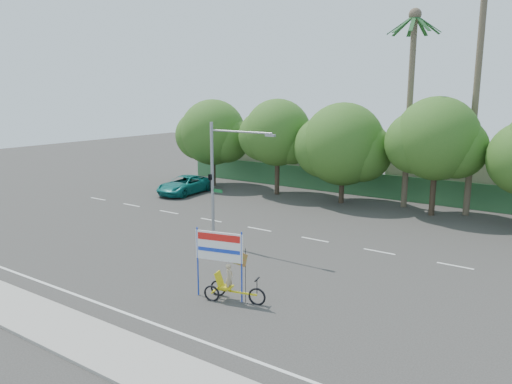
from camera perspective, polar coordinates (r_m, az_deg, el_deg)
The scene contains 14 objects.
ground at distance 24.79m, azimuth -6.31°, elevation -9.10°, with size 120.00×120.00×0.00m, color #33302D.
sidewalk_near at distance 20.21m, azimuth -20.85°, elevation -14.58°, with size 50.00×2.40×0.12m, color gray.
fence at distance 42.55m, azimuth 12.97°, elevation 0.78°, with size 38.00×0.08×2.00m, color #336B3D.
building_left at distance 50.73m, azimuth 4.40°, elevation 3.88°, with size 12.00×8.00×4.00m, color beige.
building_right at distance 44.58m, azimuth 24.79°, elevation 1.54°, with size 14.00×8.00×3.60m, color beige.
tree_far_left at distance 46.20m, azimuth -5.00°, elevation 6.57°, with size 7.14×6.00×7.96m.
tree_left at distance 42.07m, azimuth 2.41°, elevation 6.53°, with size 6.66×5.60×8.07m.
tree_center at distance 39.27m, azimuth 9.85°, elevation 5.15°, with size 7.62×6.40×7.85m.
tree_right at distance 36.82m, azimuth 19.85°, elevation 5.44°, with size 6.90×5.80×8.36m.
palm_tall at distance 37.70m, azimuth 24.10°, elevation 13.22°, with size 3.73×3.79×17.45m.
palm_short at distance 38.78m, azimuth 17.26°, elevation 11.24°, with size 3.73×3.79×14.45m.
traffic_signal at distance 28.28m, azimuth -4.52°, elevation -0.32°, with size 4.72×1.10×7.00m.
trike_billboard at distance 21.21m, azimuth -3.46°, elevation -9.08°, with size 3.08×1.14×3.09m.
pickup_truck at distance 43.19m, azimuth -8.13°, elevation 0.81°, with size 2.55×5.53×1.54m, color #0F6D66.
Camera 1 is at (15.34, -17.43, 8.69)m, focal length 35.00 mm.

